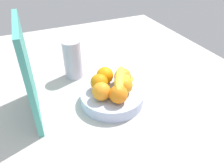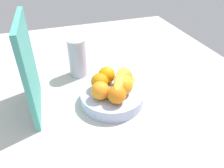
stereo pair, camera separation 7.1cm
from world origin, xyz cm
name	(u,v)px [view 2 (the right image)]	position (x,y,z in cm)	size (l,w,h in cm)	color
ground_plane	(113,98)	(0.00, 0.00, -1.50)	(180.00, 140.00, 3.00)	#B7B4AF
fruit_bowl	(112,97)	(-3.61, 1.76, 2.45)	(25.61, 25.61, 4.89)	silver
orange_front_left	(100,82)	(-0.31, 5.76, 8.45)	(7.12, 7.12, 7.12)	orange
orange_front_right	(100,91)	(-5.82, 7.19, 8.45)	(7.12, 7.12, 7.12)	orange
orange_center	(117,95)	(-10.10, 2.07, 8.45)	(7.12, 7.12, 7.12)	orange
orange_back_left	(124,86)	(-5.83, -2.29, 8.45)	(7.12, 7.12, 7.12)	orange
orange_back_right	(124,77)	(0.34, -4.74, 8.45)	(7.12, 7.12, 7.12)	orange
orange_top_stack	(107,75)	(3.96, 1.63, 8.45)	(7.12, 7.12, 7.12)	orange
banana_bunch	(121,84)	(-4.75, -1.69, 9.09)	(17.03, 16.90, 8.40)	yellow
cutting_board	(29,68)	(2.75, 30.87, 18.00)	(28.00, 1.80, 36.00)	teal
thermos_tumbler	(78,58)	(21.76, 10.43, 9.13)	(8.40, 8.40, 18.27)	#B9AEC1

